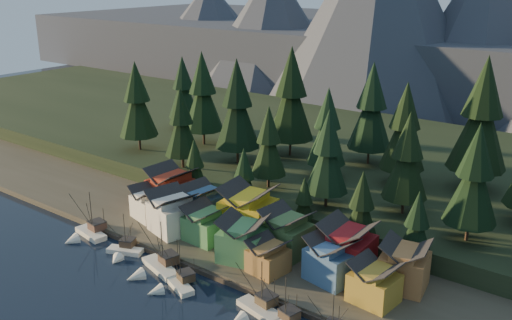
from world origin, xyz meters
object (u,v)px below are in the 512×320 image
Objects in this scene: boat_3 at (173,279)px; house_front_0 at (150,201)px; boat_0 at (86,228)px; house_back_1 at (204,202)px; boat_5 at (279,318)px; boat_1 at (123,246)px; boat_2 at (155,262)px; house_front_1 at (172,211)px; house_back_0 at (172,188)px; boat_4 at (255,305)px.

house_front_0 is (-25.60, 18.06, 3.70)m from boat_3.
boat_0 reaches higher than house_back_1.
house_back_1 is (17.50, 20.90, 3.87)m from boat_0.
boat_5 is at bearing 25.02° from boat_3.
boat_1 is 18.67m from boat_3.
boat_2 is 1.15× the size of boat_3.
house_front_0 is 13.30m from house_back_1.
boat_1 is 42.27m from boat_5.
house_front_1 reaches higher than boat_3.
boat_3 is at bearing -53.36° from house_back_1.
house_front_1 is at bearing 137.66° from boat_2.
house_back_0 reaches higher than house_back_1.
house_back_0 is at bearing 84.89° from boat_1.
house_front_1 is at bearing -41.23° from house_back_0.
house_front_1 reaches higher than boat_5.
house_front_0 is at bearing -177.92° from house_front_1.
house_back_0 reaches higher than boat_2.
boat_0 is 49.70m from boat_4.
boat_3 is at bearing -161.15° from boat_4.
boat_5 is 42.45m from house_front_1.
boat_2 is 1.05× the size of house_front_1.
boat_3 is 1.15× the size of house_back_1.
house_back_0 is at bearing -174.43° from house_back_1.
boat_2 reaches higher than boat_1.
boat_0 is 27.54m from house_back_1.
boat_4 is at bearing 7.30° from boat_0.
boat_2 is 25.42m from boat_4.
house_front_0 is at bearing 171.91° from boat_4.
boat_0 is 1.05× the size of house_front_1.
boat_0 is 55.47m from boat_5.
house_back_0 is at bearing 143.59° from boat_2.
house_front_0 is (-49.44, 16.56, 3.59)m from boat_5.
boat_0 is 20.31m from house_front_1.
house_back_1 is (10.87, -0.26, -0.96)m from house_back_0.
house_front_1 reaches higher than boat_4.
boat_5 is at bearing 6.75° from boat_0.
boat_2 is at bearing -43.56° from house_front_1.
house_front_1 is at bearing -94.39° from house_back_1.
boat_5 is 52.26m from house_front_0.
boat_2 is 7.65m from boat_3.
boat_4 reaches higher than boat_5.
house_front_0 is (5.98, 14.29, 3.26)m from boat_0.
boat_4 is at bearing 16.07° from boat_2.
house_front_0 is at bearing -91.85° from house_back_0.
boat_4 is at bearing -27.98° from house_back_1.
boat_2 is at bearing -48.71° from house_back_0.
boat_0 is 22.70m from house_back_0.
house_back_1 reaches higher than boat_3.
boat_3 is 35.66m from house_back_0.
boat_2 is (11.06, -1.07, 0.21)m from boat_1.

